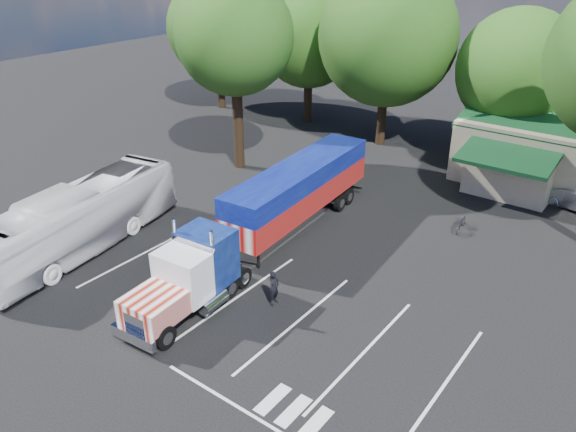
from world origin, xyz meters
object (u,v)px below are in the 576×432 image
Objects in this scene: tour_bus at (80,219)px; semi_truck at (275,207)px; woman at (274,288)px; bicycle at (461,222)px.

semi_truck is at bearing 29.49° from tour_bus.
woman is 12.24m from bicycle.
semi_truck reaches higher than bicycle.
woman reaches higher than bicycle.
bicycle is at bearing 33.15° from tour_bus.
tour_bus is (-14.79, -13.63, 1.20)m from bicycle.
woman is at bearing -57.00° from semi_truck.
woman is at bearing 1.05° from tour_bus.
tour_bus is at bearing -145.57° from semi_truck.
tour_bus is (-7.68, -6.21, -0.49)m from semi_truck.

